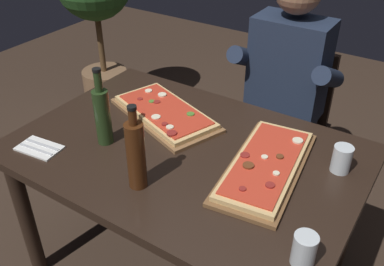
{
  "coord_description": "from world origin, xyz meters",
  "views": [
    {
      "loc": [
        0.81,
        -1.18,
        1.75
      ],
      "look_at": [
        0.0,
        0.05,
        0.79
      ],
      "focal_mm": 40.07,
      "sensor_mm": 36.0,
      "label": 1
    }
  ],
  "objects_px": {
    "tumbler_near_camera": "(304,250)",
    "seated_diner": "(283,87)",
    "potted_plant_corner": "(96,7)",
    "pizza_rectangular_left": "(266,165)",
    "oil_bottle_amber": "(136,154)",
    "pizza_rectangular_front": "(165,113)",
    "dining_table": "(186,167)",
    "diner_chair": "(286,119)",
    "wine_bottle_dark": "(102,114)",
    "tumbler_far_side": "(341,160)"
  },
  "relations": [
    {
      "from": "pizza_rectangular_front",
      "to": "seated_diner",
      "type": "distance_m",
      "value": 0.67
    },
    {
      "from": "dining_table",
      "to": "diner_chair",
      "type": "height_order",
      "value": "diner_chair"
    },
    {
      "from": "pizza_rectangular_front",
      "to": "tumbler_far_side",
      "type": "distance_m",
      "value": 0.79
    },
    {
      "from": "pizza_rectangular_left",
      "to": "tumbler_far_side",
      "type": "xyz_separation_m",
      "value": [
        0.24,
        0.15,
        0.03
      ]
    },
    {
      "from": "seated_diner",
      "to": "pizza_rectangular_left",
      "type": "bearing_deg",
      "value": -72.32
    },
    {
      "from": "wine_bottle_dark",
      "to": "seated_diner",
      "type": "distance_m",
      "value": 0.98
    },
    {
      "from": "seated_diner",
      "to": "potted_plant_corner",
      "type": "bearing_deg",
      "value": 170.31
    },
    {
      "from": "tumbler_near_camera",
      "to": "pizza_rectangular_left",
      "type": "bearing_deg",
      "value": 128.77
    },
    {
      "from": "diner_chair",
      "to": "potted_plant_corner",
      "type": "distance_m",
      "value": 1.6
    },
    {
      "from": "tumbler_far_side",
      "to": "seated_diner",
      "type": "height_order",
      "value": "seated_diner"
    },
    {
      "from": "pizza_rectangular_left",
      "to": "diner_chair",
      "type": "distance_m",
      "value": 0.87
    },
    {
      "from": "pizza_rectangular_front",
      "to": "seated_diner",
      "type": "relative_size",
      "value": 0.45
    },
    {
      "from": "oil_bottle_amber",
      "to": "potted_plant_corner",
      "type": "distance_m",
      "value": 1.92
    },
    {
      "from": "dining_table",
      "to": "tumbler_far_side",
      "type": "bearing_deg",
      "value": 19.71
    },
    {
      "from": "dining_table",
      "to": "pizza_rectangular_left",
      "type": "xyz_separation_m",
      "value": [
        0.33,
        0.06,
        0.12
      ]
    },
    {
      "from": "pizza_rectangular_left",
      "to": "seated_diner",
      "type": "height_order",
      "value": "seated_diner"
    },
    {
      "from": "seated_diner",
      "to": "dining_table",
      "type": "bearing_deg",
      "value": -98.94
    },
    {
      "from": "tumbler_far_side",
      "to": "pizza_rectangular_front",
      "type": "bearing_deg",
      "value": -176.9
    },
    {
      "from": "dining_table",
      "to": "pizza_rectangular_front",
      "type": "distance_m",
      "value": 0.3
    },
    {
      "from": "pizza_rectangular_front",
      "to": "diner_chair",
      "type": "bearing_deg",
      "value": 64.12
    },
    {
      "from": "pizza_rectangular_front",
      "to": "oil_bottle_amber",
      "type": "relative_size",
      "value": 1.83
    },
    {
      "from": "tumbler_far_side",
      "to": "seated_diner",
      "type": "bearing_deg",
      "value": 130.56
    },
    {
      "from": "diner_chair",
      "to": "seated_diner",
      "type": "xyz_separation_m",
      "value": [
        0.0,
        -0.12,
        0.26
      ]
    },
    {
      "from": "tumbler_near_camera",
      "to": "seated_diner",
      "type": "relative_size",
      "value": 0.08
    },
    {
      "from": "seated_diner",
      "to": "diner_chair",
      "type": "bearing_deg",
      "value": 90.0
    },
    {
      "from": "tumbler_near_camera",
      "to": "seated_diner",
      "type": "height_order",
      "value": "seated_diner"
    },
    {
      "from": "wine_bottle_dark",
      "to": "potted_plant_corner",
      "type": "distance_m",
      "value": 1.61
    },
    {
      "from": "wine_bottle_dark",
      "to": "diner_chair",
      "type": "relative_size",
      "value": 0.38
    },
    {
      "from": "oil_bottle_amber",
      "to": "tumbler_far_side",
      "type": "height_order",
      "value": "oil_bottle_amber"
    },
    {
      "from": "tumbler_near_camera",
      "to": "diner_chair",
      "type": "height_order",
      "value": "diner_chair"
    },
    {
      "from": "pizza_rectangular_front",
      "to": "oil_bottle_amber",
      "type": "bearing_deg",
      "value": -65.24
    },
    {
      "from": "potted_plant_corner",
      "to": "seated_diner",
      "type": "bearing_deg",
      "value": -9.69
    },
    {
      "from": "pizza_rectangular_front",
      "to": "wine_bottle_dark",
      "type": "xyz_separation_m",
      "value": [
        -0.09,
        -0.3,
        0.11
      ]
    },
    {
      "from": "tumbler_near_camera",
      "to": "tumbler_far_side",
      "type": "distance_m",
      "value": 0.5
    },
    {
      "from": "pizza_rectangular_left",
      "to": "potted_plant_corner",
      "type": "relative_size",
      "value": 0.48
    },
    {
      "from": "tumbler_far_side",
      "to": "dining_table",
      "type": "bearing_deg",
      "value": -160.29
    },
    {
      "from": "tumbler_near_camera",
      "to": "tumbler_far_side",
      "type": "bearing_deg",
      "value": 94.79
    },
    {
      "from": "pizza_rectangular_front",
      "to": "potted_plant_corner",
      "type": "distance_m",
      "value": 1.48
    },
    {
      "from": "dining_table",
      "to": "potted_plant_corner",
      "type": "bearing_deg",
      "value": 145.23
    },
    {
      "from": "diner_chair",
      "to": "potted_plant_corner",
      "type": "xyz_separation_m",
      "value": [
        -1.56,
        0.15,
        0.34
      ]
    },
    {
      "from": "pizza_rectangular_left",
      "to": "wine_bottle_dark",
      "type": "bearing_deg",
      "value": -163.15
    },
    {
      "from": "pizza_rectangular_left",
      "to": "pizza_rectangular_front",
      "type": "bearing_deg",
      "value": 169.12
    },
    {
      "from": "pizza_rectangular_left",
      "to": "oil_bottle_amber",
      "type": "relative_size",
      "value": 1.87
    },
    {
      "from": "oil_bottle_amber",
      "to": "seated_diner",
      "type": "distance_m",
      "value": 1.03
    },
    {
      "from": "pizza_rectangular_front",
      "to": "potted_plant_corner",
      "type": "relative_size",
      "value": 0.48
    },
    {
      "from": "pizza_rectangular_front",
      "to": "tumbler_far_side",
      "type": "xyz_separation_m",
      "value": [
        0.79,
        0.04,
        0.03
      ]
    },
    {
      "from": "oil_bottle_amber",
      "to": "wine_bottle_dark",
      "type": "bearing_deg",
      "value": 153.97
    },
    {
      "from": "oil_bottle_amber",
      "to": "diner_chair",
      "type": "height_order",
      "value": "oil_bottle_amber"
    },
    {
      "from": "oil_bottle_amber",
      "to": "tumbler_far_side",
      "type": "bearing_deg",
      "value": 39.59
    },
    {
      "from": "dining_table",
      "to": "seated_diner",
      "type": "xyz_separation_m",
      "value": [
        0.12,
        0.74,
        0.1
      ]
    }
  ]
}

